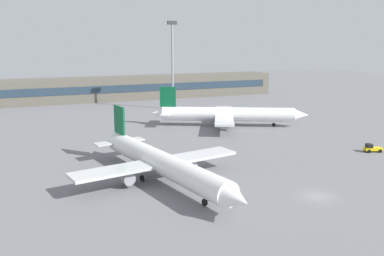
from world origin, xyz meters
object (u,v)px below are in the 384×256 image
object	(u,v)px
airplane_near	(162,163)
floodlight_tower_west	(172,60)
airplane_mid	(229,114)
baggage_tug_yellow	(372,148)

from	to	relation	value
airplane_near	floodlight_tower_west	size ratio (longest dim) A/B	1.44
airplane_near	airplane_mid	bearing A→B (deg)	49.65
airplane_near	airplane_mid	distance (m)	48.40
floodlight_tower_west	baggage_tug_yellow	bearing A→B (deg)	-74.33
baggage_tug_yellow	floodlight_tower_west	size ratio (longest dim) A/B	0.13
baggage_tug_yellow	floodlight_tower_west	world-z (taller)	floodlight_tower_west
airplane_mid	floodlight_tower_west	world-z (taller)	floodlight_tower_west
airplane_near	floodlight_tower_west	world-z (taller)	floodlight_tower_west
airplane_mid	floodlight_tower_west	xyz separation A→B (m)	(-4.14, 33.41, 13.47)
airplane_near	floodlight_tower_west	distance (m)	76.58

